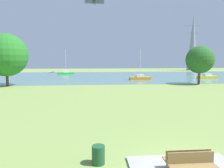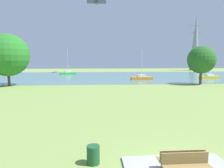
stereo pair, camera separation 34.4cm
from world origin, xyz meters
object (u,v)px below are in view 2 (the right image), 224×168
sailboat_orange (142,78)px  tree_west_far (201,60)px  tree_mid_shore (8,55)px  light_aircraft (96,1)px  electricity_pylon (195,43)px  litter_bin (93,155)px  bench_facing_water (181,161)px  sailboat_green (68,73)px  sailboat_yellow (210,77)px  bench_facing_inland (186,168)px

sailboat_orange → tree_west_far: bearing=-48.5°
tree_mid_shore → light_aircraft: size_ratio=1.06×
electricity_pylon → light_aircraft: size_ratio=2.79×
litter_bin → tree_mid_shore: bearing=117.6°
light_aircraft → electricity_pylon: bearing=19.4°
electricity_pylon → light_aircraft: (-41.77, -14.72, 12.09)m
bench_facing_water → litter_bin: bearing=164.7°
sailboat_orange → electricity_pylon: size_ratio=0.29×
sailboat_green → sailboat_yellow: bearing=-26.1°
bench_facing_inland → litter_bin: (-3.46, 1.49, -0.07)m
litter_bin → sailboat_green: 57.67m
sailboat_yellow → light_aircraft: (-26.84, 24.60, 23.38)m
litter_bin → tree_mid_shore: tree_mid_shore is taller
sailboat_yellow → sailboat_green: (-35.80, 17.51, 0.02)m
sailboat_orange → tree_mid_shore: 27.40m
bench_facing_water → bench_facing_inland: bearing=-90.0°
tree_west_far → bench_facing_water: bearing=-118.1°
light_aircraft → litter_bin: bearing=-90.2°
sailboat_green → bench_facing_inland: bearing=-78.2°
light_aircraft → bench_facing_inland: bearing=-87.2°
bench_facing_water → tree_mid_shore: tree_mid_shore is taller
sailboat_yellow → light_aircraft: 43.27m
sailboat_orange → litter_bin: bearing=-105.1°
sailboat_green → tree_mid_shore: bearing=-102.4°
tree_west_far → sailboat_orange: bearing=131.5°
bench_facing_inland → sailboat_yellow: sailboat_yellow is taller
bench_facing_inland → tree_mid_shore: size_ratio=0.20×
sailboat_orange → electricity_pylon: (31.70, 40.72, 11.28)m
litter_bin → sailboat_orange: 39.45m
sailboat_orange → light_aircraft: 36.38m
sailboat_yellow → tree_west_far: tree_west_far is taller
bench_facing_inland → litter_bin: bearing=156.8°
sailboat_green → electricity_pylon: electricity_pylon is taller
sailboat_orange → bench_facing_water: bearing=-99.9°
litter_bin → tree_mid_shore: size_ratio=0.09×
sailboat_orange → light_aircraft: size_ratio=0.80×
sailboat_yellow → sailboat_orange: bearing=-175.2°
tree_west_far → electricity_pylon: bearing=65.6°
bench_facing_inland → light_aircraft: light_aircraft is taller
tree_mid_shore → tree_west_far: 34.05m
electricity_pylon → light_aircraft: light_aircraft is taller
tree_west_far → light_aircraft: light_aircraft is taller
bench_facing_water → sailboat_green: size_ratio=0.23×
tree_mid_shore → electricity_pylon: size_ratio=0.38×
bench_facing_water → electricity_pylon: size_ratio=0.08×
sailboat_green → sailboat_orange: sailboat_green is taller
bench_facing_inland → sailboat_yellow: size_ratio=0.32×
bench_facing_inland → electricity_pylon: bearing=64.4°
sailboat_yellow → tree_west_far: 14.41m
bench_facing_inland → electricity_pylon: 89.77m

